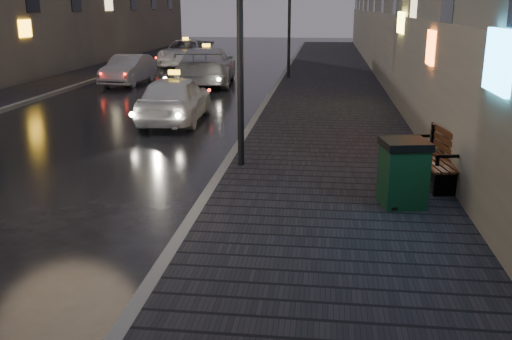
{
  "coord_description": "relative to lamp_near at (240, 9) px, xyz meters",
  "views": [
    {
      "loc": [
        3.65,
        -6.09,
        3.57
      ],
      "look_at": [
        2.52,
        3.21,
        0.85
      ],
      "focal_mm": 40.0,
      "sensor_mm": 36.0,
      "label": 1
    }
  ],
  "objects": [
    {
      "name": "curb_far",
      "position": [
        -9.25,
        15.0,
        -3.41
      ],
      "size": [
        0.2,
        58.0,
        0.15
      ],
      "primitive_type": "cube",
      "color": "slate",
      "rests_on": "ground"
    },
    {
      "name": "lamp_far",
      "position": [
        0.0,
        16.0,
        0.0
      ],
      "size": [
        0.36,
        0.36,
        5.28
      ],
      "color": "black",
      "rests_on": "sidewalk"
    },
    {
      "name": "taxi_far",
      "position": [
        -6.66,
        22.38,
        -2.72
      ],
      "size": [
        2.65,
        5.6,
        1.54
      ],
      "primitive_type": "imported",
      "rotation": [
        0.0,
        0.0,
        0.02
      ],
      "color": "silver",
      "rests_on": "ground"
    },
    {
      "name": "lamp_near",
      "position": [
        0.0,
        0.0,
        0.0
      ],
      "size": [
        0.36,
        0.36,
        5.28
      ],
      "color": "black",
      "rests_on": "sidewalk"
    },
    {
      "name": "ground",
      "position": [
        -1.85,
        -6.0,
        -3.49
      ],
      "size": [
        120.0,
        120.0,
        0.0
      ],
      "primitive_type": "plane",
      "color": "black",
      "rests_on": "ground"
    },
    {
      "name": "bench",
      "position": [
        4.08,
        -0.83,
        -2.82
      ],
      "size": [
        1.03,
        2.11,
        1.03
      ],
      "rotation": [
        0.0,
        0.0,
        0.17
      ],
      "color": "black",
      "rests_on": "sidewalk"
    },
    {
      "name": "taxi_mid",
      "position": [
        -3.68,
        14.13,
        -2.63
      ],
      "size": [
        2.96,
        6.11,
        1.72
      ],
      "primitive_type": "imported",
      "rotation": [
        0.0,
        0.0,
        3.24
      ],
      "color": "silver",
      "rests_on": "ground"
    },
    {
      "name": "car_left_mid",
      "position": [
        -7.34,
        13.83,
        -2.82
      ],
      "size": [
        1.58,
        4.1,
        1.33
      ],
      "primitive_type": "imported",
      "rotation": [
        0.0,
        0.0,
        -0.04
      ],
      "color": "#ACABB3",
      "rests_on": "ground"
    },
    {
      "name": "taxi_near",
      "position": [
        -2.87,
        5.31,
        -2.75
      ],
      "size": [
        1.9,
        4.42,
        1.49
      ],
      "primitive_type": "imported",
      "rotation": [
        0.0,
        0.0,
        3.18
      ],
      "color": "white",
      "rests_on": "ground"
    },
    {
      "name": "sidewalk",
      "position": [
        2.05,
        15.0,
        -3.41
      ],
      "size": [
        4.6,
        58.0,
        0.15
      ],
      "primitive_type": "cube",
      "color": "black",
      "rests_on": "ground"
    },
    {
      "name": "sidewalk_far",
      "position": [
        -10.55,
        15.0,
        -3.41
      ],
      "size": [
        2.4,
        58.0,
        0.15
      ],
      "primitive_type": "cube",
      "color": "black",
      "rests_on": "ground"
    },
    {
      "name": "trash_bin",
      "position": [
        3.21,
        -2.28,
        -2.74
      ],
      "size": [
        0.9,
        0.9,
        1.18
      ],
      "rotation": [
        0.0,
        0.0,
        0.19
      ],
      "color": "black",
      "rests_on": "sidewalk"
    },
    {
      "name": "curb",
      "position": [
        -0.35,
        15.0,
        -3.41
      ],
      "size": [
        0.2,
        58.0,
        0.15
      ],
      "primitive_type": "cube",
      "color": "slate",
      "rests_on": "ground"
    }
  ]
}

